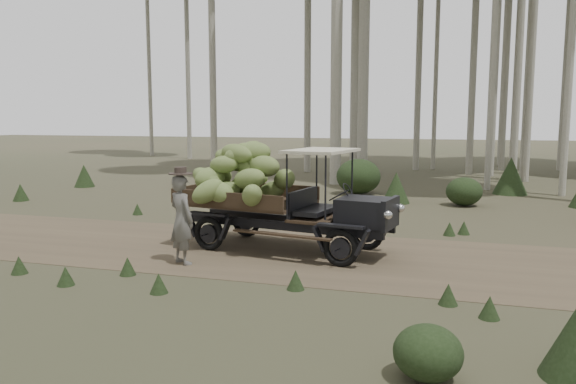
# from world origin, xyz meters

# --- Properties ---
(ground) EXTENTS (120.00, 120.00, 0.00)m
(ground) POSITION_xyz_m (0.00, 0.00, 0.00)
(ground) COLOR #473D2B
(ground) RESTS_ON ground
(dirt_track) EXTENTS (70.00, 4.00, 0.01)m
(dirt_track) POSITION_xyz_m (0.00, 0.00, 0.00)
(dirt_track) COLOR brown
(dirt_track) RESTS_ON ground
(banana_truck) EXTENTS (4.48, 2.35, 2.18)m
(banana_truck) POSITION_xyz_m (1.20, 0.28, 1.25)
(banana_truck) COLOR black
(banana_truck) RESTS_ON ground
(farmer) EXTENTS (0.69, 0.62, 1.71)m
(farmer) POSITION_xyz_m (0.29, -1.26, 0.81)
(farmer) COLOR #5E5C56
(farmer) RESTS_ON ground
(undergrowth) EXTENTS (24.92, 20.12, 1.37)m
(undergrowth) POSITION_xyz_m (0.21, 0.27, 0.56)
(undergrowth) COLOR #233319
(undergrowth) RESTS_ON ground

